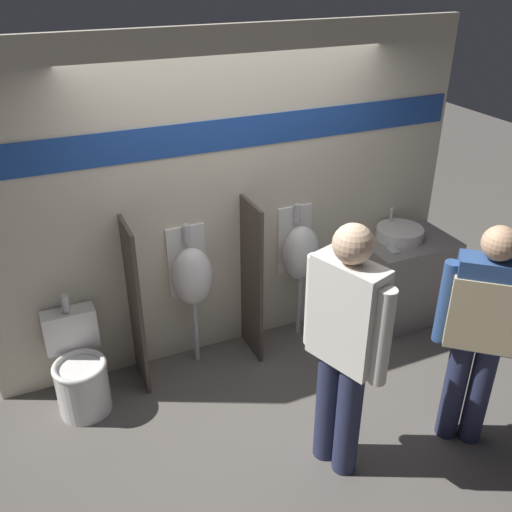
{
  "coord_description": "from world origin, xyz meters",
  "views": [
    {
      "loc": [
        -1.59,
        -3.4,
        3.16
      ],
      "look_at": [
        0.0,
        0.17,
        1.05
      ],
      "focal_mm": 40.0,
      "sensor_mm": 36.0,
      "label": 1
    }
  ],
  "objects_px": {
    "urinal_near_counter": "(192,276)",
    "person_with_lanyard": "(344,344)",
    "cell_phone": "(393,250)",
    "person_in_vest": "(481,325)",
    "sink_basin": "(400,233)",
    "urinal_far": "(300,253)",
    "toilet": "(80,373)"
  },
  "relations": [
    {
      "from": "person_in_vest",
      "to": "person_with_lanyard",
      "type": "bearing_deg",
      "value": 30.28
    },
    {
      "from": "cell_phone",
      "to": "urinal_near_counter",
      "type": "xyz_separation_m",
      "value": [
        -1.75,
        0.29,
        0.0
      ]
    },
    {
      "from": "cell_phone",
      "to": "urinal_near_counter",
      "type": "relative_size",
      "value": 0.11
    },
    {
      "from": "urinal_near_counter",
      "to": "urinal_far",
      "type": "distance_m",
      "value": 0.99
    },
    {
      "from": "sink_basin",
      "to": "toilet",
      "type": "bearing_deg",
      "value": -178.64
    },
    {
      "from": "person_with_lanyard",
      "to": "toilet",
      "type": "bearing_deg",
      "value": 30.56
    },
    {
      "from": "urinal_far",
      "to": "toilet",
      "type": "distance_m",
      "value": 2.05
    },
    {
      "from": "urinal_far",
      "to": "person_in_vest",
      "type": "xyz_separation_m",
      "value": [
        0.47,
        -1.63,
        0.15
      ]
    },
    {
      "from": "cell_phone",
      "to": "person_in_vest",
      "type": "relative_size",
      "value": 0.08
    },
    {
      "from": "sink_basin",
      "to": "urinal_far",
      "type": "distance_m",
      "value": 0.97
    },
    {
      "from": "sink_basin",
      "to": "cell_phone",
      "type": "height_order",
      "value": "sink_basin"
    },
    {
      "from": "sink_basin",
      "to": "person_in_vest",
      "type": "xyz_separation_m",
      "value": [
        -0.49,
        -1.52,
        0.11
      ]
    },
    {
      "from": "urinal_near_counter",
      "to": "urinal_far",
      "type": "xyz_separation_m",
      "value": [
        0.99,
        0.0,
        0.0
      ]
    },
    {
      "from": "urinal_near_counter",
      "to": "urinal_far",
      "type": "bearing_deg",
      "value": 0.0
    },
    {
      "from": "urinal_near_counter",
      "to": "person_with_lanyard",
      "type": "distance_m",
      "value": 1.56
    },
    {
      "from": "urinal_far",
      "to": "person_with_lanyard",
      "type": "distance_m",
      "value": 1.55
    },
    {
      "from": "toilet",
      "to": "person_with_lanyard",
      "type": "height_order",
      "value": "person_with_lanyard"
    },
    {
      "from": "cell_phone",
      "to": "toilet",
      "type": "height_order",
      "value": "toilet"
    },
    {
      "from": "sink_basin",
      "to": "person_in_vest",
      "type": "bearing_deg",
      "value": -107.91
    },
    {
      "from": "urinal_near_counter",
      "to": "toilet",
      "type": "bearing_deg",
      "value": -169.97
    },
    {
      "from": "urinal_near_counter",
      "to": "sink_basin",
      "type": "bearing_deg",
      "value": -3.07
    },
    {
      "from": "urinal_far",
      "to": "toilet",
      "type": "xyz_separation_m",
      "value": [
        -1.98,
        -0.17,
        -0.53
      ]
    },
    {
      "from": "toilet",
      "to": "urinal_near_counter",
      "type": "bearing_deg",
      "value": 10.03
    },
    {
      "from": "urinal_far",
      "to": "person_in_vest",
      "type": "bearing_deg",
      "value": -73.78
    },
    {
      "from": "sink_basin",
      "to": "person_with_lanyard",
      "type": "relative_size",
      "value": 0.23
    },
    {
      "from": "cell_phone",
      "to": "person_in_vest",
      "type": "bearing_deg",
      "value": -102.16
    },
    {
      "from": "toilet",
      "to": "urinal_far",
      "type": "bearing_deg",
      "value": 5.05
    },
    {
      "from": "urinal_near_counter",
      "to": "person_with_lanyard",
      "type": "bearing_deg",
      "value": -70.75
    },
    {
      "from": "cell_phone",
      "to": "urinal_near_counter",
      "type": "distance_m",
      "value": 1.77
    },
    {
      "from": "sink_basin",
      "to": "person_with_lanyard",
      "type": "xyz_separation_m",
      "value": [
        -1.44,
        -1.36,
        0.13
      ]
    },
    {
      "from": "urinal_near_counter",
      "to": "person_with_lanyard",
      "type": "xyz_separation_m",
      "value": [
        0.51,
        -1.46,
        0.17
      ]
    },
    {
      "from": "urinal_far",
      "to": "person_in_vest",
      "type": "height_order",
      "value": "person_in_vest"
    }
  ]
}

